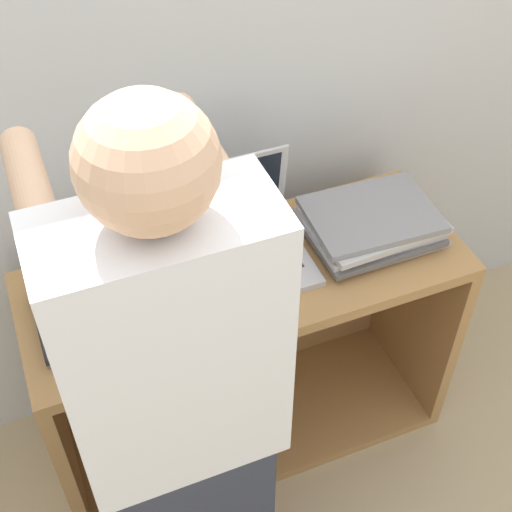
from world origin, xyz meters
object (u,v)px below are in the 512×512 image
laptop_stack_right (372,224)px  laptop_open (239,244)px  laptop_stack_left (108,304)px  person (182,431)px

laptop_stack_right → laptop_open: bearing=172.3°
laptop_stack_right → laptop_stack_left: bearing=-179.8°
laptop_open → laptop_stack_left: (-0.37, -0.05, -0.03)m
laptop_open → laptop_stack_left: bearing=-172.0°
laptop_stack_right → person: bearing=-147.4°
person → laptop_stack_left: bearing=97.6°
laptop_stack_left → person: bearing=-82.4°
laptop_stack_right → person: size_ratio=0.23×
laptop_stack_right → person: person is taller
laptop_open → laptop_stack_left: 0.38m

